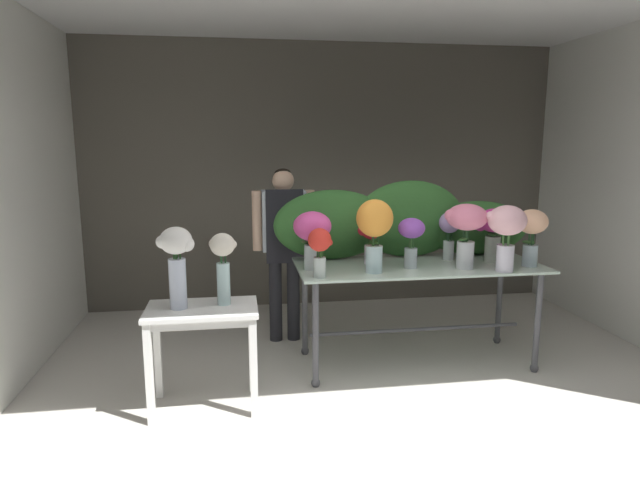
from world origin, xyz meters
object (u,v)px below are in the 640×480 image
florist (284,236)px  vase_cream_lisianthus_tall (223,261)px  vase_blush_stock (506,229)px  vase_crimson_ranunculus (370,237)px  vase_violet_roses (411,236)px  vase_scarlet_carnations (320,247)px  vase_sunset_snapdragons (374,226)px  vase_fuchsia_lilies (312,232)px  vase_white_roses_tall (177,259)px  vase_rosy_tulips (467,225)px  vase_lilac_anemones (449,230)px  side_table_white (202,322)px  vase_peach_hydrangea (532,230)px  vase_magenta_peonies (493,228)px  display_table_glass (418,280)px

florist → vase_cream_lisianthus_tall: 1.30m
vase_blush_stock → vase_crimson_ranunculus: 1.07m
vase_violet_roses → vase_cream_lisianthus_tall: bearing=-166.4°
vase_scarlet_carnations → vase_sunset_snapdragons: (0.44, 0.09, 0.14)m
vase_violet_roses → vase_fuchsia_lilies: vase_fuchsia_lilies is taller
vase_crimson_ranunculus → vase_fuchsia_lilies: 0.52m
vase_white_roses_tall → vase_cream_lisianthus_tall: bearing=9.8°
vase_sunset_snapdragons → vase_rosy_tulips: size_ratio=1.10×
vase_violet_roses → vase_lilac_anemones: 0.48m
side_table_white → vase_peach_hydrangea: 2.70m
vase_scarlet_carnations → vase_blush_stock: size_ratio=0.72×
vase_crimson_ranunculus → vase_sunset_snapdragons: size_ratio=0.66×
vase_fuchsia_lilies → vase_cream_lisianthus_tall: 0.82m
vase_peach_hydrangea → vase_white_roses_tall: bearing=-173.4°
florist → vase_magenta_peonies: (1.71, -0.71, 0.15)m
vase_violet_roses → vase_fuchsia_lilies: bearing=174.8°
vase_scarlet_carnations → vase_crimson_ranunculus: 0.61m
vase_lilac_anemones → vase_fuchsia_lilies: (-1.21, -0.17, 0.04)m
vase_fuchsia_lilies → florist: bearing=101.9°
vase_blush_stock → vase_sunset_snapdragons: vase_sunset_snapdragons is taller
vase_blush_stock → vase_fuchsia_lilies: bearing=168.6°
vase_violet_roses → vase_lilac_anemones: size_ratio=0.98×
vase_violet_roses → vase_peach_hydrangea: size_ratio=0.87×
vase_violet_roses → vase_rosy_tulips: 0.45m
vase_blush_stock → vase_magenta_peonies: 0.37m
vase_lilac_anemones → vase_fuchsia_lilies: size_ratio=0.89×
vase_sunset_snapdragons → vase_fuchsia_lilies: bearing=158.4°
florist → vase_lilac_anemones: florist is taller
vase_blush_stock → vase_crimson_ranunculus: bearing=157.3°
vase_crimson_ranunculus → vase_rosy_tulips: size_ratio=0.72×
vase_peach_hydrangea → vase_sunset_snapdragons: bearing=-179.0°
vase_fuchsia_lilies → vase_rosy_tulips: bearing=-7.2°
side_table_white → vase_peach_hydrangea: bearing=7.0°
vase_cream_lisianthus_tall → vase_fuchsia_lilies: bearing=31.8°
vase_lilac_anemones → vase_rosy_tulips: vase_rosy_tulips is taller
vase_scarlet_carnations → vase_sunset_snapdragons: bearing=11.4°
vase_crimson_ranunculus → vase_magenta_peonies: size_ratio=0.83×
display_table_glass → vase_lilac_anemones: bearing=21.6°
vase_fuchsia_lilies → vase_cream_lisianthus_tall: bearing=-148.2°
side_table_white → vase_magenta_peonies: size_ratio=1.70×
display_table_glass → vase_scarlet_carnations: vase_scarlet_carnations is taller
vase_blush_stock → vase_magenta_peonies: bearing=79.3°
vase_sunset_snapdragons → side_table_white: bearing=-167.1°
vase_scarlet_carnations → vase_magenta_peonies: vase_magenta_peonies is taller
florist → vase_magenta_peonies: 1.86m
vase_white_roses_tall → vase_scarlet_carnations: bearing=11.9°
vase_magenta_peonies → vase_peach_hydrangea: size_ratio=0.97×
vase_sunset_snapdragons → vase_cream_lisianthus_tall: vase_sunset_snapdragons is taller
vase_cream_lisianthus_tall → vase_sunset_snapdragons: bearing=12.2°
side_table_white → florist: (0.68, 1.24, 0.38)m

